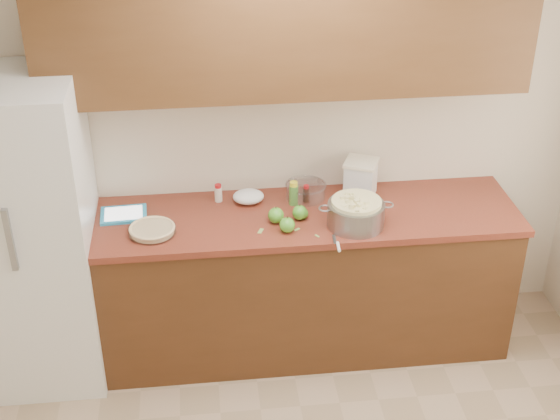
{
  "coord_description": "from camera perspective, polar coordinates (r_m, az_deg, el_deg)",
  "views": [
    {
      "loc": [
        -0.49,
        -2.32,
        3.15
      ],
      "look_at": [
        -0.06,
        1.43,
        0.98
      ],
      "focal_mm": 50.0,
      "sensor_mm": 36.0,
      "label": 1
    }
  ],
  "objects": [
    {
      "name": "paring_knife",
      "position": [
        4.14,
        4.25,
        -2.61
      ],
      "size": [
        0.03,
        0.18,
        0.02
      ],
      "rotation": [
        0.0,
        0.0,
        -0.06
      ],
      "color": "gray",
      "rests_on": "counter_run"
    },
    {
      "name": "mixing_bowl",
      "position": [
        4.58,
        1.89,
        1.46
      ],
      "size": [
        0.24,
        0.24,
        0.09
      ],
      "rotation": [
        0.0,
        0.0,
        -0.24
      ],
      "color": "silver",
      "rests_on": "counter_run"
    },
    {
      "name": "peel_b",
      "position": [
        4.28,
        1.25,
        -1.43
      ],
      "size": [
        0.04,
        0.03,
        0.0
      ],
      "primitive_type": "cube",
      "rotation": [
        0.0,
        0.0,
        0.6
      ],
      "color": "#8BAE54",
      "rests_on": "counter_run"
    },
    {
      "name": "apple_extra",
      "position": [
        4.37,
        1.64,
        -0.25
      ],
      "size": [
        0.07,
        0.07,
        0.08
      ],
      "color": "#4C9F29",
      "rests_on": "counter_run"
    },
    {
      "name": "peel_e",
      "position": [
        4.23,
        2.73,
        -1.91
      ],
      "size": [
        0.03,
        0.03,
        0.0
      ],
      "primitive_type": "cube",
      "rotation": [
        0.0,
        0.0,
        2.11
      ],
      "color": "#8BAE54",
      "rests_on": "counter_run"
    },
    {
      "name": "apple_front",
      "position": [
        4.24,
        0.53,
        -1.11
      ],
      "size": [
        0.09,
        0.09,
        0.1
      ],
      "color": "#4C9F29",
      "rests_on": "counter_run"
    },
    {
      "name": "peel_a",
      "position": [
        4.3,
        4.23,
        -1.34
      ],
      "size": [
        0.02,
        0.04,
        0.0
      ],
      "primitive_type": "cube",
      "rotation": [
        0.0,
        0.0,
        1.7
      ],
      "color": "#8BAE54",
      "rests_on": "counter_run"
    },
    {
      "name": "cinnamon_shaker",
      "position": [
        4.55,
        -4.54,
        1.24
      ],
      "size": [
        0.04,
        0.04,
        0.11
      ],
      "rotation": [
        0.0,
        0.0,
        0.3
      ],
      "color": "beige",
      "rests_on": "counter_run"
    },
    {
      "name": "peel_c",
      "position": [
        4.31,
        3.68,
        -1.24
      ],
      "size": [
        0.02,
        0.03,
        0.0
      ],
      "primitive_type": "cube",
      "rotation": [
        0.0,
        0.0,
        -1.81
      ],
      "color": "#8BAE54",
      "rests_on": "counter_run"
    },
    {
      "name": "pie",
      "position": [
        4.29,
        -9.33,
        -1.44
      ],
      "size": [
        0.26,
        0.26,
        0.04
      ],
      "rotation": [
        0.0,
        0.0,
        0.11
      ],
      "color": "silver",
      "rests_on": "counter_run"
    },
    {
      "name": "apple_left",
      "position": [
        4.33,
        -0.3,
        -0.39
      ],
      "size": [
        0.09,
        0.09,
        0.1
      ],
      "color": "#4C9F29",
      "rests_on": "counter_run"
    },
    {
      "name": "colander",
      "position": [
        4.31,
        5.57,
        -0.23
      ],
      "size": [
        0.42,
        0.32,
        0.16
      ],
      "rotation": [
        0.0,
        0.0,
        0.24
      ],
      "color": "gray",
      "rests_on": "counter_run"
    },
    {
      "name": "peel_d",
      "position": [
        4.35,
        3.89,
        -0.96
      ],
      "size": [
        0.03,
        0.03,
        0.0
      ],
      "primitive_type": "cube",
      "rotation": [
        0.0,
        0.0,
        2.15
      ],
      "color": "#8BAE54",
      "rests_on": "counter_run"
    },
    {
      "name": "vanilla_bottle",
      "position": [
        4.54,
        1.92,
        1.21
      ],
      "size": [
        0.04,
        0.04,
        0.1
      ],
      "rotation": [
        0.0,
        0.0,
        0.37
      ],
      "color": "black",
      "rests_on": "counter_run"
    },
    {
      "name": "lemon_bottle",
      "position": [
        4.49,
        1.0,
        1.21
      ],
      "size": [
        0.05,
        0.05,
        0.14
      ],
      "rotation": [
        0.0,
        0.0,
        0.3
      ],
      "color": "#4C8C38",
      "rests_on": "counter_run"
    },
    {
      "name": "room_shell",
      "position": [
        3.0,
        4.2,
        -8.15
      ],
      "size": [
        3.6,
        3.6,
        3.6
      ],
      "color": "tan",
      "rests_on": "ground"
    },
    {
      "name": "flour_canister",
      "position": [
        4.59,
        5.91,
        2.35
      ],
      "size": [
        0.24,
        0.24,
        0.22
      ],
      "rotation": [
        0.0,
        0.0,
        -0.42
      ],
      "color": "white",
      "rests_on": "counter_run"
    },
    {
      "name": "upper_cabinets",
      "position": [
        4.15,
        0.44,
        13.16
      ],
      "size": [
        2.6,
        0.34,
        0.7
      ],
      "primitive_type": "cube",
      "color": "#543319",
      "rests_on": "room_shell"
    },
    {
      "name": "counter_run",
      "position": [
        4.67,
        0.6,
        -5.18
      ],
      "size": [
        2.64,
        0.68,
        0.92
      ],
      "color": "#4C2A15",
      "rests_on": "ground"
    },
    {
      "name": "paper_towel",
      "position": [
        4.53,
        -2.33,
        0.99
      ],
      "size": [
        0.23,
        0.21,
        0.08
      ],
      "primitive_type": "ellipsoid",
      "rotation": [
        0.0,
        0.0,
        0.43
      ],
      "color": "white",
      "rests_on": "counter_run"
    },
    {
      "name": "peel_f",
      "position": [
        4.27,
        -1.43,
        -1.54
      ],
      "size": [
        0.04,
        0.06,
        0.0
      ],
      "primitive_type": "cube",
      "rotation": [
        0.0,
        0.0,
        1.16
      ],
      "color": "#8BAE54",
      "rests_on": "counter_run"
    },
    {
      "name": "fridge",
      "position": [
        4.48,
        -17.91,
        -1.8
      ],
      "size": [
        0.7,
        0.7,
        1.8
      ],
      "primitive_type": "cube",
      "color": "white",
      "rests_on": "ground"
    },
    {
      "name": "apple_center",
      "position": [
        4.36,
        1.46,
        -0.19
      ],
      "size": [
        0.08,
        0.08,
        0.1
      ],
      "color": "#4C9F29",
      "rests_on": "counter_run"
    },
    {
      "name": "tablet",
      "position": [
        4.49,
        -11.37,
        -0.32
      ],
      "size": [
        0.27,
        0.21,
        0.02
      ],
      "rotation": [
        0.0,
        0.0,
        0.05
      ],
      "color": "#2890C0",
      "rests_on": "counter_run"
    }
  ]
}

